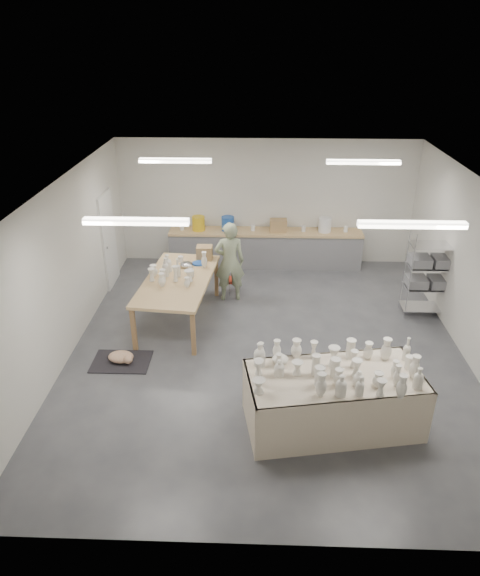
{
  "coord_description": "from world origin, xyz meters",
  "views": [
    {
      "loc": [
        -0.21,
        -7.87,
        5.2
      ],
      "look_at": [
        -0.49,
        0.34,
        1.05
      ],
      "focal_mm": 32.0,
      "sensor_mm": 36.0,
      "label": 1
    }
  ],
  "objects_px": {
    "work_table": "(179,277)",
    "potter": "(230,262)",
    "red_stool": "(231,281)",
    "drying_table": "(333,398)"
  },
  "relations": [
    {
      "from": "drying_table",
      "to": "work_table",
      "type": "distance_m",
      "value": 4.04
    },
    {
      "from": "work_table",
      "to": "potter",
      "type": "distance_m",
      "value": 1.26
    },
    {
      "from": "work_table",
      "to": "potter",
      "type": "relative_size",
      "value": 1.48
    },
    {
      "from": "work_table",
      "to": "potter",
      "type": "height_order",
      "value": "potter"
    },
    {
      "from": "red_stool",
      "to": "drying_table",
      "type": "bearing_deg",
      "value": -67.86
    },
    {
      "from": "drying_table",
      "to": "work_table",
      "type": "xyz_separation_m",
      "value": [
        -2.62,
        3.04,
        0.44
      ]
    },
    {
      "from": "red_stool",
      "to": "work_table",
      "type": "bearing_deg",
      "value": -129.95
    },
    {
      "from": "potter",
      "to": "red_stool",
      "type": "xyz_separation_m",
      "value": [
        0.0,
        0.27,
        -0.57
      ]
    },
    {
      "from": "drying_table",
      "to": "work_table",
      "type": "bearing_deg",
      "value": 121.01
    },
    {
      "from": "drying_table",
      "to": "red_stool",
      "type": "xyz_separation_m",
      "value": [
        -1.69,
        4.15,
        -0.18
      ]
    }
  ]
}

